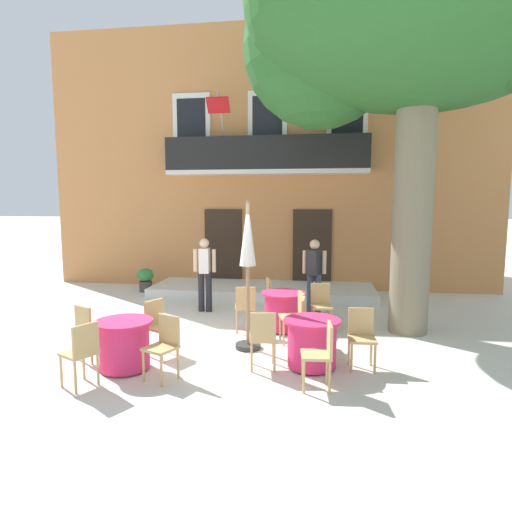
% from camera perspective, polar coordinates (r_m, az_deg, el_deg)
% --- Properties ---
extents(ground_plane, '(120.00, 120.00, 0.00)m').
position_cam_1_polar(ground_plane, '(8.24, -7.02, -10.80)').
color(ground_plane, silver).
extents(building_facade, '(13.00, 5.09, 7.50)m').
position_cam_1_polar(building_facade, '(14.67, 2.47, 11.91)').
color(building_facade, '#CC844C').
rests_on(building_facade, ground).
extents(entrance_step_platform, '(5.98, 1.93, 0.25)m').
position_cam_1_polar(entrance_step_platform, '(11.93, 0.89, -4.49)').
color(entrance_step_platform, silver).
rests_on(entrance_step_platform, ground).
extents(plane_tree, '(6.59, 5.79, 8.04)m').
position_cam_1_polar(plane_tree, '(9.47, 20.10, 27.93)').
color(plane_tree, '#7F755B').
rests_on(plane_tree, ground).
extents(cafe_table_near_tree, '(0.86, 0.86, 0.76)m').
position_cam_1_polar(cafe_table_near_tree, '(8.66, 3.59, -7.15)').
color(cafe_table_near_tree, '#E52D66').
rests_on(cafe_table_near_tree, ground).
extents(cafe_chair_near_tree_0, '(0.49, 0.49, 0.91)m').
position_cam_1_polar(cafe_chair_near_tree_0, '(7.93, 5.18, -7.49)').
color(cafe_chair_near_tree_0, tan).
rests_on(cafe_chair_near_tree_0, ground).
extents(cafe_chair_near_tree_1, '(0.45, 0.45, 0.91)m').
position_cam_1_polar(cafe_chair_near_tree_1, '(8.78, 8.49, -6.10)').
color(cafe_chair_near_tree_1, tan).
rests_on(cafe_chair_near_tree_1, ground).
extents(cafe_chair_near_tree_2, '(0.49, 0.49, 0.91)m').
position_cam_1_polar(cafe_chair_near_tree_2, '(9.34, 2.26, -5.23)').
color(cafe_chair_near_tree_2, tan).
rests_on(cafe_chair_near_tree_2, ground).
extents(cafe_chair_near_tree_3, '(0.47, 0.47, 0.91)m').
position_cam_1_polar(cafe_chair_near_tree_3, '(8.51, -1.40, -6.46)').
color(cafe_chair_near_tree_3, tan).
rests_on(cafe_chair_near_tree_3, ground).
extents(cafe_table_middle, '(0.86, 0.86, 0.76)m').
position_cam_1_polar(cafe_table_middle, '(6.82, 7.31, -11.19)').
color(cafe_table_middle, '#E52D66').
rests_on(cafe_table_middle, ground).
extents(cafe_chair_middle_0, '(0.44, 0.44, 0.91)m').
position_cam_1_polar(cafe_chair_middle_0, '(6.07, 8.59, -12.17)').
color(cafe_chair_middle_0, tan).
rests_on(cafe_chair_middle_0, ground).
extents(cafe_chair_middle_1, '(0.42, 0.42, 0.91)m').
position_cam_1_polar(cafe_chair_middle_1, '(6.92, 13.62, -9.88)').
color(cafe_chair_middle_1, tan).
rests_on(cafe_chair_middle_1, ground).
extents(cafe_chair_middle_2, '(0.41, 0.41, 0.91)m').
position_cam_1_polar(cafe_chair_middle_2, '(7.50, 6.99, -8.38)').
color(cafe_chair_middle_2, tan).
rests_on(cafe_chair_middle_2, ground).
extents(cafe_chair_middle_3, '(0.46, 0.46, 0.91)m').
position_cam_1_polar(cafe_chair_middle_3, '(6.64, 0.90, -10.39)').
color(cafe_chair_middle_3, tan).
rests_on(cafe_chair_middle_3, ground).
extents(cafe_table_front, '(0.86, 0.86, 0.76)m').
position_cam_1_polar(cafe_table_front, '(6.98, -16.83, -10.99)').
color(cafe_table_front, '#E52D66').
rests_on(cafe_table_front, ground).
extents(cafe_chair_front_0, '(0.54, 0.54, 0.91)m').
position_cam_1_polar(cafe_chair_front_0, '(7.49, -20.95, -8.84)').
color(cafe_chair_front_0, tan).
rests_on(cafe_chair_front_0, ground).
extents(cafe_chair_front_1, '(0.54, 0.54, 0.91)m').
position_cam_1_polar(cafe_chair_front_1, '(6.48, -21.83, -11.37)').
color(cafe_chair_front_1, tan).
rests_on(cafe_chair_front_1, ground).
extents(cafe_chair_front_2, '(0.53, 0.53, 0.91)m').
position_cam_1_polar(cafe_chair_front_2, '(6.47, -11.91, -11.03)').
color(cafe_chair_front_2, tan).
rests_on(cafe_chair_front_2, ground).
extents(cafe_chair_front_3, '(0.54, 0.54, 0.91)m').
position_cam_1_polar(cafe_chair_front_3, '(7.46, -12.62, -8.60)').
color(cafe_chair_front_3, tan).
rests_on(cafe_chair_front_3, ground).
extents(cafe_umbrella, '(0.44, 0.44, 2.55)m').
position_cam_1_polar(cafe_umbrella, '(7.36, -1.08, 0.40)').
color(cafe_umbrella, '#997A56').
rests_on(cafe_umbrella, ground).
extents(ground_planter_left, '(0.46, 0.46, 0.65)m').
position_cam_1_polar(ground_planter_left, '(12.71, -14.26, -2.87)').
color(ground_planter_left, '#47423D').
rests_on(ground_planter_left, ground).
extents(pedestrian_near_entrance, '(0.53, 0.40, 1.69)m').
position_cam_1_polar(pedestrian_near_entrance, '(9.88, 7.63, -2.08)').
color(pedestrian_near_entrance, '#384260').
rests_on(pedestrian_near_entrance, ground).
extents(pedestrian_mid_plaza, '(0.53, 0.36, 1.70)m').
position_cam_1_polar(pedestrian_mid_plaza, '(10.06, -6.72, -1.88)').
color(pedestrian_mid_plaza, '#232328').
rests_on(pedestrian_mid_plaza, ground).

